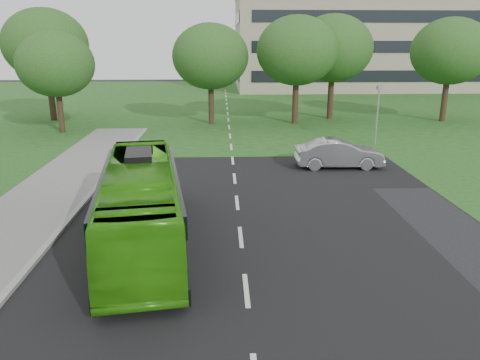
{
  "coord_description": "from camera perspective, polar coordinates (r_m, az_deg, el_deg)",
  "views": [
    {
      "loc": [
        -0.7,
        -14.56,
        7.23
      ],
      "look_at": [
        0.07,
        4.36,
        1.6
      ],
      "focal_mm": 35.0,
      "sensor_mm": 36.0,
      "label": 1
    }
  ],
  "objects": [
    {
      "name": "street_surfaces",
      "position": [
        38.0,
        -1.82,
        5.62
      ],
      "size": [
        120.0,
        120.0,
        0.15
      ],
      "color": "black",
      "rests_on": "ground"
    },
    {
      "name": "tree_park_c",
      "position": [
        42.92,
        6.96,
        15.37
      ],
      "size": [
        7.14,
        7.14,
        9.48
      ],
      "color": "black",
      "rests_on": "ground"
    },
    {
      "name": "sedan",
      "position": [
        28.34,
        11.94,
        3.18
      ],
      "size": [
        5.17,
        1.86,
        1.69
      ],
      "primitive_type": "imported",
      "rotation": [
        0.0,
        0.0,
        1.56
      ],
      "color": "#B0B1B4",
      "rests_on": "ground"
    },
    {
      "name": "bus",
      "position": [
        17.54,
        -11.99,
        -2.85
      ],
      "size": [
        4.09,
        11.08,
        3.02
      ],
      "primitive_type": "imported",
      "rotation": [
        0.0,
        0.0,
        0.15
      ],
      "color": "#379911",
      "rests_on": "ground"
    },
    {
      "name": "tree_park_b",
      "position": [
        42.45,
        -3.63,
        14.79
      ],
      "size": [
        6.72,
        6.72,
        8.81
      ],
      "color": "black",
      "rests_on": "ground"
    },
    {
      "name": "ground",
      "position": [
        16.27,
        0.38,
        -9.82
      ],
      "size": [
        160.0,
        160.0,
        0.0
      ],
      "primitive_type": "plane",
      "color": "black",
      "rests_on": "ground"
    },
    {
      "name": "tree_park_f",
      "position": [
        47.76,
        -22.62,
        14.98
      ],
      "size": [
        7.63,
        7.63,
        10.19
      ],
      "color": "black",
      "rests_on": "ground"
    },
    {
      "name": "tree_park_d",
      "position": [
        46.17,
        11.29,
        15.44
      ],
      "size": [
        7.35,
        7.35,
        9.72
      ],
      "color": "black",
      "rests_on": "ground"
    },
    {
      "name": "office_building",
      "position": [
        79.98,
        15.04,
        19.8
      ],
      "size": [
        40.1,
        20.1,
        25.0
      ],
      "color": "gray",
      "rests_on": "ground"
    },
    {
      "name": "camera_pole",
      "position": [
        35.19,
        16.46,
        8.53
      ],
      "size": [
        0.42,
        0.38,
        4.22
      ],
      "rotation": [
        0.0,
        0.0,
        -0.29
      ],
      "color": "gray",
      "rests_on": "ground"
    },
    {
      "name": "tree_park_e",
      "position": [
        47.76,
        24.27,
        14.11
      ],
      "size": [
        7.02,
        7.02,
        9.36
      ],
      "color": "black",
      "rests_on": "ground"
    },
    {
      "name": "tree_park_a",
      "position": [
        40.89,
        -21.58,
        12.99
      ],
      "size": [
        6.08,
        6.08,
        8.08
      ],
      "color": "black",
      "rests_on": "ground"
    }
  ]
}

